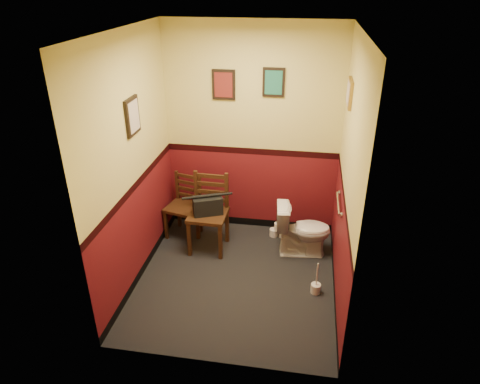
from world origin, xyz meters
TOP-DOWN VIEW (x-y plane):
  - floor at (0.00, 0.00)m, footprint 2.20×2.40m
  - ceiling at (0.00, 0.00)m, footprint 2.20×2.40m
  - wall_back at (0.00, 1.20)m, footprint 2.20×0.00m
  - wall_front at (0.00, -1.20)m, footprint 2.20×0.00m
  - wall_left at (-1.10, 0.00)m, footprint 0.00×2.40m
  - wall_right at (1.10, 0.00)m, footprint 0.00×2.40m
  - grab_bar at (1.07, 0.25)m, footprint 0.05×0.56m
  - framed_print_back_a at (-0.35, 1.18)m, footprint 0.28×0.04m
  - framed_print_back_b at (0.25, 1.18)m, footprint 0.26×0.04m
  - framed_print_left at (-1.08, 0.10)m, footprint 0.04×0.30m
  - framed_print_right at (1.08, 0.60)m, footprint 0.04×0.34m
  - toilet at (0.72, 0.65)m, footprint 0.71×0.44m
  - toilet_brush at (0.90, -0.09)m, footprint 0.11×0.11m
  - chair_left at (-0.84, 0.85)m, footprint 0.47×0.47m
  - chair_right at (-0.45, 0.61)m, footprint 0.47×0.47m
  - handbag at (-0.45, 0.56)m, footprint 0.39×0.30m
  - tp_stack at (0.40, 0.98)m, footprint 0.23×0.12m

SIDE VIEW (x-z plane):
  - floor at x=0.00m, z-range 0.00..0.00m
  - toilet_brush at x=0.90m, z-range -0.13..0.26m
  - tp_stack at x=0.40m, z-range -0.02..0.19m
  - toilet at x=0.72m, z-range 0.00..0.66m
  - chair_left at x=-0.84m, z-range 0.00..0.84m
  - chair_right at x=-0.45m, z-range 0.00..0.98m
  - handbag at x=-0.45m, z-range 0.49..0.75m
  - grab_bar at x=1.07m, z-range 0.92..0.98m
  - wall_back at x=0.00m, z-range 0.00..2.70m
  - wall_front at x=0.00m, z-range 0.00..2.70m
  - wall_left at x=-1.10m, z-range 0.00..2.70m
  - wall_right at x=1.10m, z-range 0.00..2.70m
  - framed_print_left at x=-1.08m, z-range 1.66..2.04m
  - framed_print_back_a at x=-0.35m, z-range 1.77..2.13m
  - framed_print_back_b at x=0.25m, z-range 1.83..2.17m
  - framed_print_right at x=1.08m, z-range 1.91..2.19m
  - ceiling at x=0.00m, z-range 2.70..2.70m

